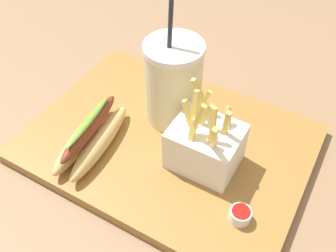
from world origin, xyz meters
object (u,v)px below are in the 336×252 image
(fries_basket, at_px, (205,145))
(hot_dog_1, at_px, (91,136))
(ketchup_cup_1, at_px, (240,215))
(soda_cup, at_px, (173,83))

(fries_basket, xyz_separation_m, hot_dog_1, (0.17, 0.06, -0.02))
(fries_basket, bearing_deg, ketchup_cup_1, 143.04)
(ketchup_cup_1, bearing_deg, soda_cup, -36.39)
(soda_cup, bearing_deg, fries_basket, 144.16)
(soda_cup, height_order, fries_basket, soda_cup)
(soda_cup, xyz_separation_m, hot_dog_1, (0.08, 0.13, -0.05))
(soda_cup, distance_m, ketchup_cup_1, 0.23)
(hot_dog_1, xyz_separation_m, ketchup_cup_1, (-0.26, 0.01, -0.01))
(fries_basket, relative_size, hot_dog_1, 0.79)
(hot_dog_1, bearing_deg, fries_basket, -160.95)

